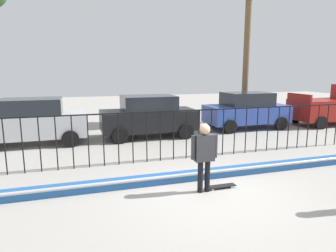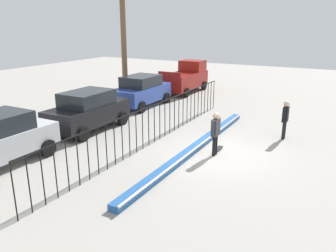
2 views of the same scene
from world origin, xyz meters
name	(u,v)px [view 1 (image 1 of 2)]	position (x,y,z in m)	size (l,w,h in m)	color
ground_plane	(211,193)	(0.00, 0.00, 0.00)	(60.00, 60.00, 0.00)	#9E9991
bowl_coping_ledge	(195,175)	(0.00, 0.99, 0.12)	(11.00, 0.40, 0.27)	#235699
perimeter_fence	(174,129)	(0.00, 2.96, 1.05)	(14.04, 0.04, 1.70)	black
skateboarder	(204,152)	(-0.14, 0.11, 1.04)	(0.70, 0.26, 1.73)	black
skateboard	(221,186)	(0.38, 0.17, 0.06)	(0.80, 0.20, 0.07)	black
parked_car_silver	(32,121)	(-4.86, 6.71, 0.97)	(4.30, 2.12, 1.90)	#B7BABF
parked_car_black	(149,116)	(0.04, 6.70, 0.97)	(4.30, 2.12, 1.90)	black
parked_car_blue	(246,110)	(5.42, 7.15, 0.97)	(4.30, 2.12, 1.90)	#2D479E
pickup_truck	(335,106)	(10.89, 6.74, 1.04)	(4.70, 2.12, 2.24)	maroon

